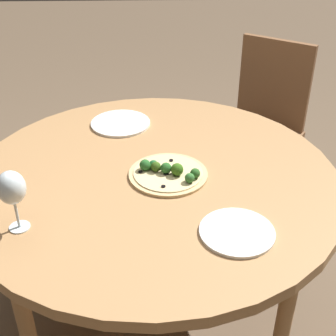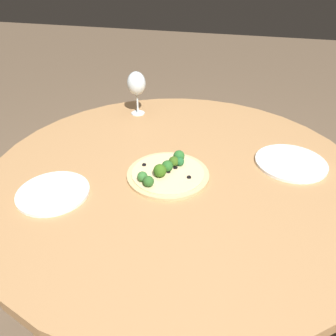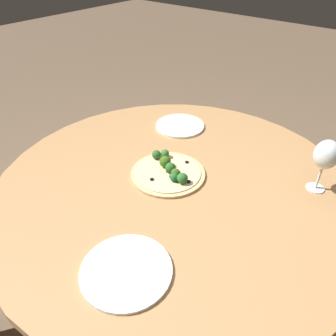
% 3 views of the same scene
% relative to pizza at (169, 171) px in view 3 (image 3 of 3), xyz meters
% --- Properties ---
extents(ground_plane, '(12.00, 12.00, 0.00)m').
position_rel_pizza_xyz_m(ground_plane, '(0.02, 0.05, -0.76)').
color(ground_plane, brown).
extents(dining_table, '(1.27, 1.27, 0.75)m').
position_rel_pizza_xyz_m(dining_table, '(0.02, 0.05, -0.07)').
color(dining_table, '#A87A4C').
rests_on(dining_table, ground_plane).
extents(pizza, '(0.27, 0.27, 0.06)m').
position_rel_pizza_xyz_m(pizza, '(0.00, 0.00, 0.00)').
color(pizza, tan).
rests_on(pizza, dining_table).
extents(wine_glass, '(0.08, 0.08, 0.19)m').
position_rel_pizza_xyz_m(wine_glass, '(-0.26, 0.44, 0.12)').
color(wine_glass, silver).
rests_on(wine_glass, dining_table).
extents(plate_near, '(0.22, 0.22, 0.01)m').
position_rel_pizza_xyz_m(plate_near, '(-0.31, -0.19, -0.01)').
color(plate_near, white).
rests_on(plate_near, dining_table).
extents(plate_far, '(0.24, 0.24, 0.01)m').
position_rel_pizza_xyz_m(plate_far, '(0.39, 0.18, -0.01)').
color(plate_far, white).
rests_on(plate_far, dining_table).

